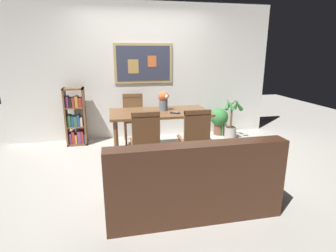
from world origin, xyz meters
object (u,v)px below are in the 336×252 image
Objects in this scene: dining_table at (160,117)px; potted_palm at (231,122)px; dining_chair_far_left at (133,114)px; dining_chair_near_right at (195,134)px; potted_ivy at (219,119)px; dining_chair_near_left at (145,137)px; leather_couch at (189,182)px; flower_vase at (164,99)px; bookshelf at (76,119)px; tv_remote at (175,113)px.

dining_table is 1.61m from potted_palm.
dining_chair_near_right is at bearing -63.18° from dining_chair_far_left.
potted_palm is (1.52, 0.46, -0.28)m from dining_table.
dining_chair_far_left is 1.79m from potted_ivy.
leather_couch is at bearing -71.48° from dining_chair_near_left.
flower_vase is at bearing 110.07° from dining_chair_near_right.
dining_chair_near_right reaches higher than dining_table.
bookshelf is 1.94m from tv_remote.
dining_chair_near_right reaches higher than potted_ivy.
flower_vase is at bearing -55.98° from dining_chair_far_left.
bookshelf reaches higher than dining_chair_far_left.
leather_couch is 2.91m from potted_ivy.
flower_vase is 2.05× the size of tv_remote.
tv_remote is at bearing -58.57° from dining_chair_far_left.
dining_chair_near_left is 1.11m from leather_couch.
leather_couch is at bearing -89.68° from dining_table.
leather_couch is at bearing -92.30° from flower_vase.
potted_palm is 1.59m from flower_vase.
bookshelf is 1.23× the size of potted_palm.
tv_remote is (-0.17, 0.54, 0.20)m from dining_chair_near_right.
dining_table is at bearing -163.06° from potted_palm.
dining_chair_far_left is 0.51× the size of leather_couch.
tv_remote reaches higher than potted_ivy.
dining_chair_far_left and dining_chair_near_left have the same top height.
dining_chair_near_left reaches higher than dining_table.
potted_palm reaches higher than dining_table.
potted_ivy is 1.78× the size of flower_vase.
potted_ivy is 0.36m from potted_palm.
dining_chair_far_left is at bearing -178.50° from potted_ivy.
bookshelf reaches higher than dining_table.
flower_vase is at bearing -24.68° from bookshelf.
dining_chair_far_left is 1.58× the size of potted_ivy.
potted_palm is at bearing 16.94° from dining_table.
potted_ivy is at bearing 29.69° from dining_table.
dining_chair_near_right is at bearing 69.75° from leather_couch.
leather_couch reaches higher than potted_ivy.
tv_remote is at bearing 82.48° from leather_couch.
dining_chair_near_right is 1.06× the size of potted_palm.
tv_remote is (0.55, 0.52, 0.20)m from dining_chair_near_left.
potted_ivy is 3.65× the size of tv_remote.
potted_ivy is at bearing 40.36° from tv_remote.
potted_palm is 5.45× the size of tv_remote.
leather_couch is 3.12× the size of potted_ivy.
dining_table is 0.30m from flower_vase.
potted_palm is 1.52m from tv_remote.
dining_chair_far_left is 1.92m from potted_palm.
bookshelf is at bearing 178.93° from dining_chair_far_left.
bookshelf is (-1.10, 1.50, -0.06)m from dining_chair_near_left.
bookshelf is 2.84m from potted_ivy.
leather_couch is at bearing -60.28° from bookshelf.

